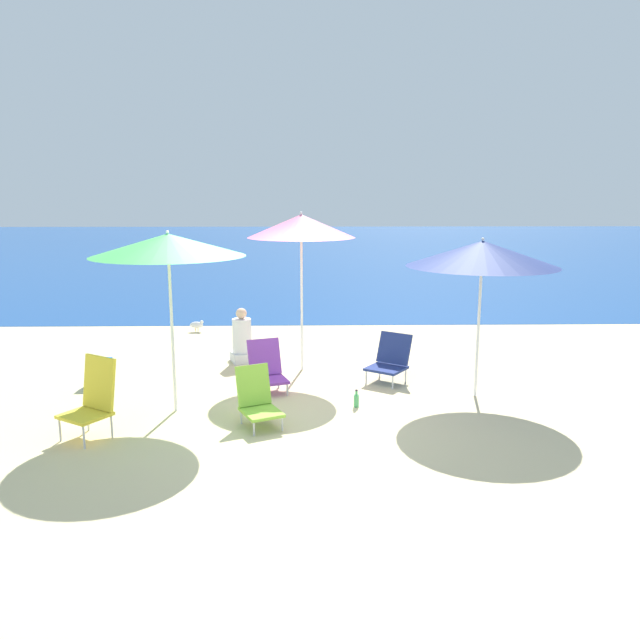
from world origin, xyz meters
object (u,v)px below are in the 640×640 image
at_px(beach_umbrella_pink, 301,226).
at_px(water_bottle, 356,400).
at_px(beach_umbrella_navy, 482,254).
at_px(beach_chair_navy, 390,359).
at_px(beach_chair_purple, 267,368).
at_px(beach_chair_lime, 257,399).
at_px(backpack_blue, 100,372).
at_px(seagull, 197,325).
at_px(beach_umbrella_green, 168,245).
at_px(beach_chair_yellow, 93,397).
at_px(person_seated_near, 242,340).

relative_size(beach_umbrella_pink, water_bottle, 10.54).
height_order(beach_umbrella_navy, beach_chair_navy, beach_umbrella_navy).
bearing_deg(beach_chair_purple, water_bottle, -49.97).
bearing_deg(water_bottle, beach_chair_lime, -154.48).
bearing_deg(backpack_blue, beach_chair_purple, -8.04).
xyz_separation_m(beach_chair_purple, beach_chair_lime, (-0.03, -1.27, -0.02)).
height_order(beach_umbrella_navy, water_bottle, beach_umbrella_navy).
height_order(beach_chair_navy, backpack_blue, beach_chair_navy).
bearing_deg(beach_chair_lime, beach_umbrella_pink, 52.34).
bearing_deg(water_bottle, beach_chair_purple, 149.73).
bearing_deg(beach_umbrella_pink, seagull, 127.15).
xyz_separation_m(beach_umbrella_navy, beach_umbrella_green, (-3.92, -0.50, 0.16)).
height_order(beach_chair_navy, seagull, beach_chair_navy).
distance_m(beach_chair_yellow, water_bottle, 3.17).
relative_size(beach_chair_purple, backpack_blue, 1.84).
xyz_separation_m(beach_umbrella_navy, person_seated_near, (-3.32, 1.81, -1.56)).
distance_m(beach_umbrella_pink, seagull, 4.05).
height_order(person_seated_near, water_bottle, person_seated_near).
xyz_separation_m(water_bottle, seagull, (-2.81, 4.52, 0.05)).
xyz_separation_m(beach_chair_navy, beach_chair_yellow, (-3.59, -2.02, 0.12)).
bearing_deg(beach_chair_navy, beach_chair_lime, -101.79).
bearing_deg(beach_chair_purple, beach_chair_yellow, -158.48).
bearing_deg(person_seated_near, beach_chair_purple, -91.01).
xyz_separation_m(beach_chair_purple, beach_chair_yellow, (-1.83, -1.60, 0.13)).
xyz_separation_m(beach_umbrella_green, beach_chair_purple, (1.10, 0.78, -1.75)).
bearing_deg(water_bottle, beach_umbrella_pink, 112.08).
bearing_deg(beach_chair_navy, seagull, 169.59).
bearing_deg(beach_chair_yellow, seagull, 120.65).
height_order(beach_chair_purple, seagull, beach_chair_purple).
xyz_separation_m(beach_umbrella_navy, beach_chair_purple, (-2.82, 0.29, -1.60)).
distance_m(beach_chair_navy, beach_chair_yellow, 4.12).
bearing_deg(backpack_blue, beach_umbrella_pink, 13.89).
bearing_deg(seagull, person_seated_near, -63.84).
relative_size(beach_umbrella_green, beach_chair_yellow, 2.51).
bearing_deg(seagull, beach_chair_purple, -67.01).
xyz_separation_m(beach_umbrella_pink, water_bottle, (0.71, -1.74, -2.12)).
bearing_deg(seagull, backpack_blue, -102.63).
relative_size(water_bottle, seagull, 0.85).
distance_m(beach_chair_lime, water_bottle, 1.36).
xyz_separation_m(beach_chair_navy, backpack_blue, (-4.16, -0.08, -0.15)).
height_order(beach_umbrella_pink, beach_chair_lime, beach_umbrella_pink).
xyz_separation_m(beach_umbrella_green, seagull, (-0.53, 4.61, -1.94)).
bearing_deg(beach_chair_purple, beach_chair_lime, -111.02).
bearing_deg(water_bottle, seagull, 121.87).
relative_size(beach_chair_purple, beach_chair_yellow, 0.78).
relative_size(beach_umbrella_navy, seagull, 7.91).
distance_m(beach_umbrella_pink, beach_umbrella_green, 2.42).
bearing_deg(person_seated_near, water_bottle, -71.82).
bearing_deg(seagull, water_bottle, -58.13).
bearing_deg(beach_chair_purple, backpack_blue, 152.26).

